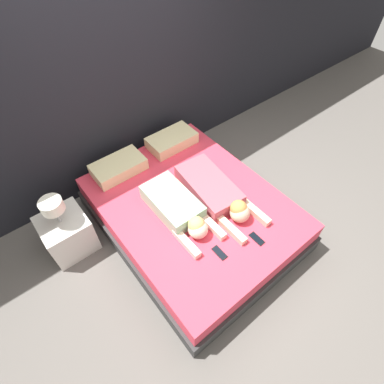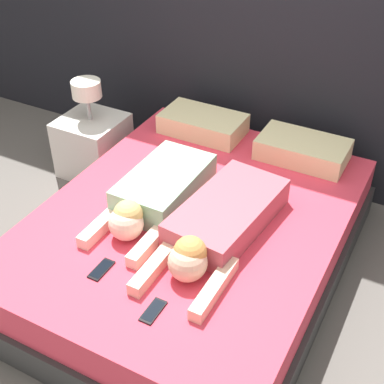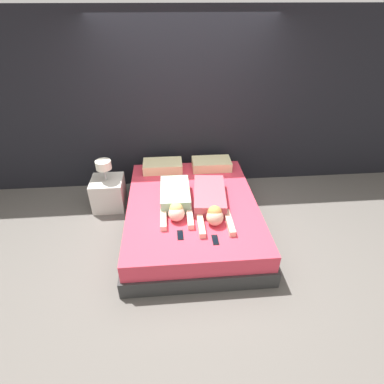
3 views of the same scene
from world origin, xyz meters
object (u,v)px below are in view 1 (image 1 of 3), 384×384
object	(u,v)px
person_right	(216,192)
nightstand	(67,232)
pillow_head_right	(172,140)
cell_phone_right	(257,239)
bed	(192,214)
person_left	(178,209)
cell_phone_left	(219,253)
pillow_head_left	(119,167)

from	to	relation	value
person_right	nightstand	distance (m)	1.61
pillow_head_right	cell_phone_right	size ratio (longest dim) A/B	3.72
bed	person_left	size ratio (longest dim) A/B	2.34
person_left	person_right	distance (m)	0.45
bed	cell_phone_left	world-z (taller)	cell_phone_left
person_right	cell_phone_right	xyz separation A→B (m)	(-0.03, -0.63, -0.08)
pillow_head_right	nightstand	bearing A→B (deg)	-170.53
pillow_head_left	pillow_head_right	xyz separation A→B (m)	(0.75, 0.00, 0.00)
pillow_head_left	pillow_head_right	world-z (taller)	same
pillow_head_left	person_left	bearing A→B (deg)	-80.12
person_right	nightstand	size ratio (longest dim) A/B	1.46
bed	pillow_head_left	size ratio (longest dim) A/B	3.75
pillow_head_left	person_right	xyz separation A→B (m)	(0.60, -0.99, 0.02)
cell_phone_left	person_left	bearing A→B (deg)	92.68
bed	pillow_head_left	world-z (taller)	pillow_head_left
person_left	cell_phone_left	xyz separation A→B (m)	(0.03, -0.59, -0.09)
bed	pillow_head_left	bearing A→B (deg)	113.33
pillow_head_right	bed	bearing A→B (deg)	-113.33
pillow_head_left	cell_phone_right	size ratio (longest dim) A/B	3.72
pillow_head_left	person_left	distance (m)	0.93
cell_phone_right	nightstand	xyz separation A→B (m)	(-1.38, 1.36, -0.18)
person_left	cell_phone_right	xyz separation A→B (m)	(0.41, -0.70, -0.09)
pillow_head_right	cell_phone_right	distance (m)	1.63
pillow_head_right	cell_phone_left	size ratio (longest dim) A/B	3.72
pillow_head_left	cell_phone_left	world-z (taller)	pillow_head_left
cell_phone_right	bed	bearing A→B (deg)	104.42
cell_phone_left	cell_phone_right	world-z (taller)	same
pillow_head_left	pillow_head_right	bearing A→B (deg)	0.00
bed	cell_phone_right	size ratio (longest dim) A/B	13.92
cell_phone_right	nightstand	distance (m)	1.95
pillow_head_right	person_left	size ratio (longest dim) A/B	0.62
cell_phone_right	pillow_head_right	bearing A→B (deg)	83.59
cell_phone_right	pillow_head_left	bearing A→B (deg)	109.32
pillow_head_left	nightstand	distance (m)	0.89
person_left	nightstand	xyz separation A→B (m)	(-0.97, 0.66, -0.27)
cell_phone_left	cell_phone_right	bearing A→B (deg)	-16.30
cell_phone_left	person_right	bearing A→B (deg)	51.47
person_left	person_right	xyz separation A→B (m)	(0.44, -0.07, -0.01)
person_right	cell_phone_left	distance (m)	0.67
cell_phone_right	person_left	bearing A→B (deg)	120.20
pillow_head_right	person_left	xyz separation A→B (m)	(-0.59, -0.92, 0.02)
nightstand	person_right	bearing A→B (deg)	-27.17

